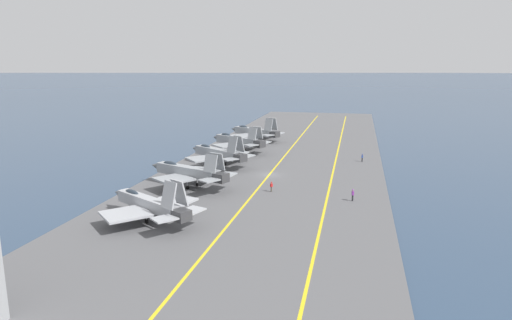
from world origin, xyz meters
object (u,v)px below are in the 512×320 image
parked_jet_third (218,153)px  crew_purple_vest (353,195)px  parked_jet_nearest (150,204)px  crew_red_vest (271,186)px  parked_jet_second (188,172)px  parked_jet_fifth (255,132)px  parked_jet_fourth (238,141)px  crew_blue_vest (362,157)px

parked_jet_third → crew_purple_vest: size_ratio=8.36×
parked_jet_nearest → crew_red_vest: size_ratio=9.52×
parked_jet_third → crew_red_vest: parked_jet_third is taller
crew_red_vest → crew_purple_vest: (-2.28, -13.01, 0.10)m
parked_jet_third → parked_jet_second: bearing=179.9°
parked_jet_fifth → parked_jet_fourth: bearing=179.2°
parked_jet_nearest → crew_blue_vest: parked_jet_nearest is taller
parked_jet_second → crew_red_vest: size_ratio=10.14×
parked_jet_fourth → crew_blue_vest: parked_jet_fourth is taller
crew_red_vest → parked_jet_fourth: bearing=24.0°
parked_jet_second → crew_blue_vest: size_ratio=9.85×
parked_jet_third → parked_jet_fifth: size_ratio=0.95×
parked_jet_fourth → parked_jet_nearest: bearing=-178.9°
parked_jet_second → crew_blue_vest: parked_jet_second is taller
parked_jet_nearest → crew_purple_vest: (14.77, -26.21, -1.24)m
crew_blue_vest → parked_jet_second: bearing=133.5°
parked_jet_third → crew_purple_vest: bearing=-124.5°
parked_jet_fourth → crew_purple_vest: size_ratio=8.57×
parked_jet_fifth → crew_purple_vest: (-50.75, -26.90, -1.38)m
parked_jet_second → crew_red_vest: (0.15, -14.25, -1.73)m
parked_jet_fourth → parked_jet_fifth: 16.77m
parked_jet_nearest → crew_purple_vest: parked_jet_nearest is taller
parked_jet_second → parked_jet_fourth: parked_jet_fourth is taller
parked_jet_nearest → parked_jet_fourth: 48.77m
parked_jet_third → parked_jet_fifth: 32.02m
parked_jet_nearest → parked_jet_second: (16.90, 1.05, 0.39)m
parked_jet_fourth → parked_jet_fifth: parked_jet_fifth is taller
parked_jet_fourth → crew_purple_vest: parked_jet_fourth is taller
parked_jet_third → parked_jet_fourth: 15.25m
crew_red_vest → crew_purple_vest: bearing=-99.9°
parked_jet_nearest → parked_jet_second: size_ratio=0.94×
crew_blue_vest → parked_jet_fourth: bearing=80.9°
parked_jet_third → crew_red_vest: bearing=-139.2°
parked_jet_second → crew_blue_vest: (27.24, -28.75, -1.70)m
parked_jet_third → crew_blue_vest: 30.68m
parked_jet_fourth → crew_red_vest: bearing=-156.0°
parked_jet_fifth → crew_red_vest: bearing=-164.0°
parked_jet_fourth → parked_jet_fifth: bearing=-0.8°
crew_red_vest → crew_purple_vest: crew_purple_vest is taller
parked_jet_third → parked_jet_fifth: parked_jet_third is taller
crew_red_vest → crew_blue_vest: crew_blue_vest is taller
parked_jet_nearest → parked_jet_third: bearing=1.8°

